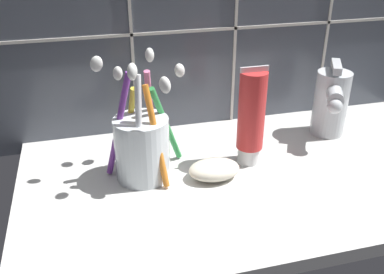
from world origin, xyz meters
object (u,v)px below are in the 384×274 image
(toothpaste_tube, at_px, (251,117))
(soap_bar, at_px, (213,168))
(toothbrush_cup, at_px, (142,143))
(sink_faucet, at_px, (331,102))

(toothpaste_tube, relative_size, soap_bar, 2.05)
(soap_bar, bearing_deg, toothpaste_tube, 22.06)
(toothbrush_cup, distance_m, soap_bar, 0.11)
(toothbrush_cup, bearing_deg, soap_bar, -15.88)
(toothpaste_tube, xyz_separation_m, sink_faucet, (0.17, 0.05, -0.02))
(toothbrush_cup, xyz_separation_m, sink_faucet, (0.34, 0.05, 0.01))
(toothpaste_tube, bearing_deg, sink_faucet, 17.80)
(sink_faucet, xyz_separation_m, soap_bar, (-0.24, -0.08, -0.05))
(toothbrush_cup, bearing_deg, toothpaste_tube, -0.51)
(toothpaste_tube, bearing_deg, toothbrush_cup, 179.49)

